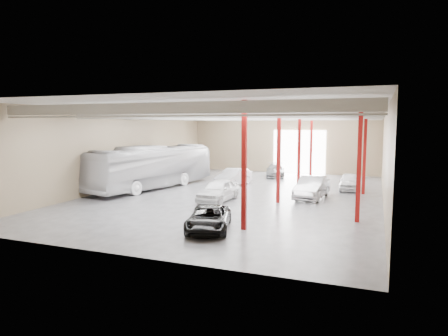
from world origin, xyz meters
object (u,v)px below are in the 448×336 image
Objects in this scene: black_sedan at (209,218)px; car_row_b at (233,177)px; car_right_far at (350,182)px; car_row_c at (275,170)px; car_right_near at (312,187)px; coach_bus at (153,167)px; car_row_a at (218,190)px.

black_sedan is 15.87m from car_row_b.
black_sedan is 17.76m from car_right_far.
car_row_c is 12.75m from car_right_near.
coach_bus reaches higher than car_right_near.
car_row_b is at bearing -175.61° from car_right_far.
black_sedan is at bearing -67.11° from car_row_b.
car_row_a is 7.31m from car_right_near.
car_row_a reaches higher than car_row_c.
coach_bus is 2.92× the size of black_sedan.
car_row_c is 0.92× the size of car_right_near.
black_sedan is at bearing -68.91° from car_row_a.
car_right_near reaches higher than car_row_a.
car_right_far is at bearing 15.18° from car_row_b.
car_row_b is (-1.49, 7.50, -0.02)m from car_row_a.
car_row_b is 0.93× the size of car_right_near.
car_row_a is at bearing 92.44° from black_sedan.
coach_bus is 2.88× the size of car_row_c.
car_row_a is 12.45m from car_right_far.
car_row_a is at bearing -137.83° from car_right_far.
coach_bus is 14.27m from car_row_c.
coach_bus reaches higher than car_right_far.
coach_bus is 2.84× the size of car_row_b.
car_row_c is at bearing 139.95° from car_right_far.
car_row_c is (8.43, 11.45, -1.22)m from coach_bus.
car_row_b reaches higher than car_right_far.
car_row_c is at bearing 64.71° from coach_bus.
car_right_near is 5.75m from car_right_far.
car_row_b is at bearing -119.68° from car_row_c.
car_row_a reaches higher than car_right_far.
car_right_near is at bearing 11.27° from coach_bus.
coach_bus is at bearing 116.46° from black_sedan.
car_right_near reaches higher than car_right_far.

